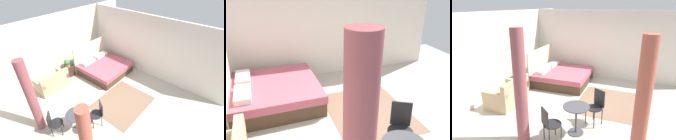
% 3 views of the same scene
% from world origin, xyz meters
% --- Properties ---
extents(ground_plane, '(8.26, 9.72, 0.02)m').
position_xyz_m(ground_plane, '(0.00, 0.00, -0.01)').
color(ground_plane, '#B2A899').
extents(wall_right, '(0.12, 6.72, 2.79)m').
position_xyz_m(wall_right, '(2.63, 0.00, 1.39)').
color(wall_right, silver).
rests_on(wall_right, ground).
extents(area_rug, '(2.12, 1.72, 0.01)m').
position_xyz_m(area_rug, '(0.22, -0.31, 0.00)').
color(area_rug, '#7F604C').
rests_on(area_rug, ground).
extents(bed, '(2.10, 2.05, 1.34)m').
position_xyz_m(bed, '(1.30, 1.68, 0.29)').
color(bed, '#473323').
rests_on(bed, ground).
extents(cafe_chair_near_window, '(0.57, 0.57, 0.91)m').
position_xyz_m(cafe_chair_near_window, '(-1.04, -0.28, 0.55)').
color(cafe_chair_near_window, black).
rests_on(cafe_chair_near_window, ground).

